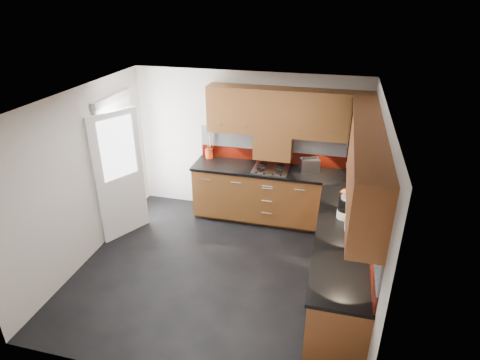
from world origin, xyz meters
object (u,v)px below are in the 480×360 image
(gas_hob, at_px, (271,169))
(utensil_pot, at_px, (209,152))
(food_processor, at_px, (345,208))
(toaster, at_px, (310,165))

(gas_hob, relative_size, utensil_pot, 1.25)
(gas_hob, height_order, food_processor, food_processor)
(food_processor, bearing_deg, toaster, 112.61)
(gas_hob, xyz_separation_m, toaster, (0.59, 0.11, 0.09))
(gas_hob, xyz_separation_m, utensil_pot, (-1.10, 0.23, 0.08))
(gas_hob, relative_size, food_processor, 1.79)
(food_processor, bearing_deg, gas_hob, 133.19)
(utensil_pot, distance_m, food_processor, 2.68)
(gas_hob, xyz_separation_m, food_processor, (1.15, -1.23, 0.13))
(toaster, bearing_deg, gas_hob, -169.61)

